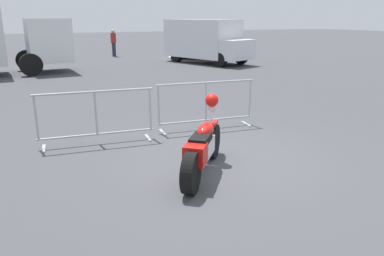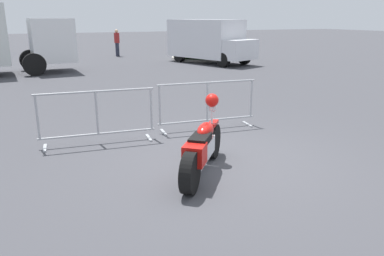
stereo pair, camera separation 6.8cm
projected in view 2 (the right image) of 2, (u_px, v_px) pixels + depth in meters
name	position (u px, v px, depth m)	size (l,w,h in m)	color
ground_plane	(223.00, 161.00, 6.55)	(120.00, 120.00, 0.00)	#424247
motorcycle	(203.00, 147.00, 5.92)	(1.48, 1.70, 1.18)	black
crowd_barrier_near	(97.00, 117.00, 7.31)	(2.25, 0.68, 1.07)	#9EA0A5
crowd_barrier_far	(207.00, 105.00, 8.29)	(2.25, 0.68, 1.07)	#9EA0A5
delivery_van	(208.00, 40.00, 20.38)	(3.48, 5.36, 2.31)	silver
pedestrian	(117.00, 42.00, 23.97)	(0.46, 0.46, 1.69)	#262838
planter_island	(202.00, 52.00, 22.56)	(3.49, 3.49, 1.17)	#ADA89E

